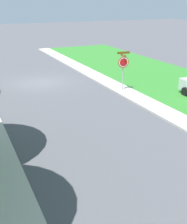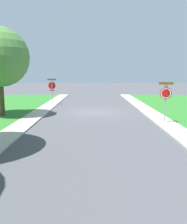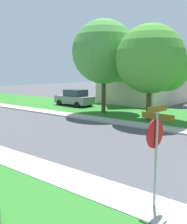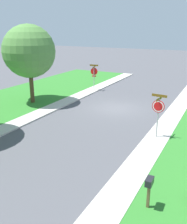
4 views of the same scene
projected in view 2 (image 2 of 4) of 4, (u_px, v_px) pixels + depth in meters
name	position (u px, v px, depth m)	size (l,w,h in m)	color
ground_plane	(95.00, 112.00, 19.99)	(120.00, 120.00, 0.00)	#4C4C51
stop_sign_near_corner	(52.00, 87.00, 24.46)	(0.91, 0.91, 2.77)	#9E9EA3
stop_sign_far_corner	(166.00, 96.00, 15.12)	(0.92, 0.92, 2.77)	#9E9EA3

